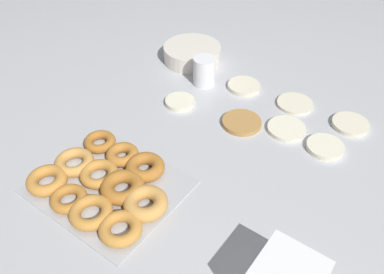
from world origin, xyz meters
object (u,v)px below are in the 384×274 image
object	(u,v)px
donut_tray	(106,184)
pancake_4	(242,122)
pancake_2	(180,102)
pancake_0	(286,129)
pancake_5	(325,147)
paper_cup	(204,71)
pancake_3	(350,124)
batter_bowl	(192,53)
pancake_6	(295,104)
pancake_1	(244,86)

from	to	relation	value
donut_tray	pancake_4	bearing A→B (deg)	71.52
pancake_2	pancake_0	bearing A→B (deg)	13.63
pancake_5	paper_cup	distance (m)	0.47
pancake_3	pancake_5	xyz separation A→B (m)	(-0.02, -0.14, 0.00)
pancake_2	batter_bowl	distance (m)	0.28
pancake_3	batter_bowl	xyz separation A→B (m)	(-0.61, 0.03, 0.02)
pancake_4	pancake_6	bearing A→B (deg)	64.74
pancake_2	pancake_4	bearing A→B (deg)	7.37
pancake_1	pancake_4	distance (m)	0.20
pancake_5	pancake_2	bearing A→B (deg)	-171.07
pancake_2	pancake_3	world-z (taller)	pancake_2
pancake_1	pancake_2	xyz separation A→B (m)	(-0.12, -0.20, 0.00)
pancake_6	paper_cup	distance (m)	0.32
pancake_4	pancake_6	world-z (taller)	pancake_4
batter_bowl	paper_cup	bearing A→B (deg)	-39.15
pancake_1	donut_tray	bearing A→B (deg)	-94.60
pancake_6	paper_cup	bearing A→B (deg)	-167.37
batter_bowl	pancake_5	bearing A→B (deg)	-16.27
pancake_1	paper_cup	size ratio (longest dim) A/B	1.13
pancake_0	donut_tray	world-z (taller)	donut_tray
pancake_0	donut_tray	bearing A→B (deg)	-118.90
pancake_2	pancake_4	world-z (taller)	pancake_2
pancake_1	paper_cup	world-z (taller)	paper_cup
pancake_1	pancake_2	bearing A→B (deg)	-120.92
pancake_2	batter_bowl	xyz separation A→B (m)	(-0.13, 0.24, 0.02)
pancake_0	pancake_2	xyz separation A→B (m)	(-0.34, -0.08, 0.00)
batter_bowl	pancake_3	bearing A→B (deg)	-2.87
pancake_1	pancake_3	xyz separation A→B (m)	(0.36, 0.01, -0.00)
pancake_3	pancake_2	bearing A→B (deg)	-156.06
pancake_3	paper_cup	size ratio (longest dim) A/B	1.13
pancake_1	pancake_5	bearing A→B (deg)	-20.51
pancake_5	batter_bowl	size ratio (longest dim) A/B	0.50
pancake_5	pancake_6	bearing A→B (deg)	138.59
pancake_3	donut_tray	size ratio (longest dim) A/B	0.30
batter_bowl	pancake_4	bearing A→B (deg)	-32.25
pancake_2	donut_tray	size ratio (longest dim) A/B	0.26
pancake_5	pancake_6	world-z (taller)	pancake_5
pancake_2	pancake_4	distance (m)	0.22
paper_cup	pancake_3	bearing A→B (deg)	8.17
pancake_4	donut_tray	distance (m)	0.45
pancake_4	pancake_5	xyz separation A→B (m)	(0.25, 0.04, 0.00)
pancake_2	batter_bowl	bearing A→B (deg)	118.02
pancake_6	paper_cup	size ratio (longest dim) A/B	1.18
pancake_1	donut_tray	size ratio (longest dim) A/B	0.30
pancake_1	pancake_2	distance (m)	0.23
pancake_0	paper_cup	size ratio (longest dim) A/B	1.17
pancake_0	pancake_4	size ratio (longest dim) A/B	0.96
pancake_5	donut_tray	size ratio (longest dim) A/B	0.29
pancake_4	paper_cup	bearing A→B (deg)	152.18
pancake_4	paper_cup	size ratio (longest dim) A/B	1.22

